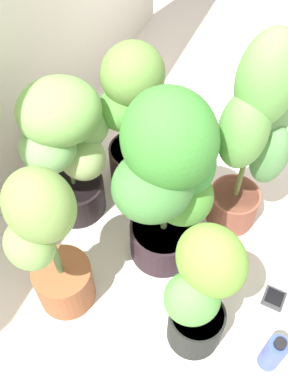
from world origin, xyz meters
name	(u,v)px	position (x,y,z in m)	size (l,w,h in m)	color
ground_plane	(190,263)	(0.00, 0.00, 0.00)	(8.00, 8.00, 0.00)	silver
potted_plant_front_left	(200,296)	(-0.29, -0.11, 0.37)	(0.30, 0.26, 0.69)	black
potted_plant_center	(169,177)	(0.01, 0.12, 0.49)	(0.48, 0.43, 0.84)	#2C1D25
potted_plant_back_center	(68,144)	(0.07, 0.56, 0.41)	(0.43, 0.40, 0.69)	black
potted_plant_back_right	(134,111)	(0.33, 0.40, 0.41)	(0.37, 0.28, 0.71)	black
potted_plant_back_left	(50,247)	(-0.33, 0.39, 0.39)	(0.30, 0.28, 0.73)	#965331
potted_plant_front_right	(254,133)	(0.28, -0.08, 0.53)	(0.34, 0.28, 0.94)	#99533E
hygrometer_box	(274,298)	(-0.02, -0.35, 0.01)	(0.08, 0.08, 0.03)	#343538
nutrient_bottle	(273,353)	(-0.26, -0.39, 0.10)	(0.07, 0.07, 0.21)	#4158C6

